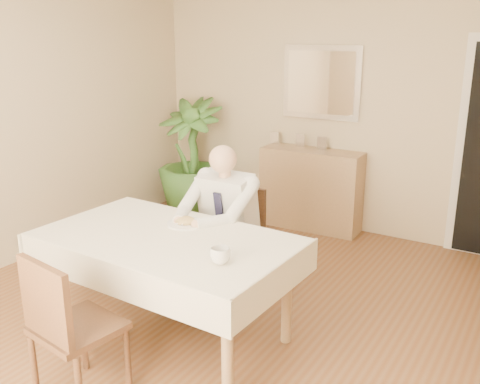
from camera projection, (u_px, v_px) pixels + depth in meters
The scene contains 16 objects.
room at pixel (212, 153), 3.45m from camera, with size 5.00×5.02×2.60m.
mirror at pixel (321, 83), 5.55m from camera, with size 0.86×0.04×0.76m.
dining_table at pixel (167, 248), 3.57m from camera, with size 1.74×1.06×0.75m.
chair_far at pixel (236, 234), 4.34m from camera, with size 0.41×0.42×0.86m.
chair_near at pixel (66, 323), 2.94m from camera, with size 0.49×0.49×0.91m.
seated_man at pixel (216, 219), 4.05m from camera, with size 0.48×0.72×1.24m.
plate at pixel (185, 224), 3.75m from camera, with size 0.26×0.26×0.02m, color white.
food at pixel (185, 221), 3.75m from camera, with size 0.14×0.14×0.06m, color olive.
knife at pixel (185, 225), 3.68m from camera, with size 0.01×0.01×0.13m, color silver.
fork at pixel (176, 223), 3.72m from camera, with size 0.01×0.01×0.13m, color silver.
coffee_mug at pixel (220, 255), 3.12m from camera, with size 0.12×0.12×0.10m, color white.
sideboard at pixel (311, 189), 5.75m from camera, with size 1.08×0.37×0.86m, color #977650.
photo_frame_left at pixel (275, 138), 5.90m from camera, with size 0.10×0.02×0.14m, color silver.
photo_frame_center at pixel (300, 140), 5.77m from camera, with size 0.10×0.02×0.14m, color silver.
photo_frame_right at pixel (322, 143), 5.61m from camera, with size 0.10×0.02×0.14m, color silver.
potted_palm at pixel (191, 157), 6.17m from camera, with size 0.75×0.75×1.34m, color #315E22.
Camera 1 is at (1.93, -2.78, 2.05)m, focal length 40.00 mm.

